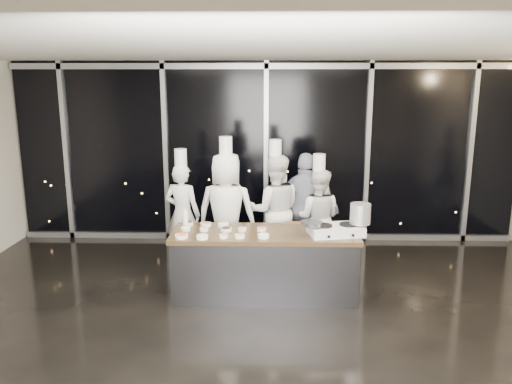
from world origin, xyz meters
TOP-DOWN VIEW (x-y plane):
  - ground at (0.00, 0.00)m, footprint 9.00×9.00m
  - room_shell at (0.18, 0.00)m, footprint 9.02×7.02m
  - window_wall at (0.00, 3.43)m, footprint 8.90×0.11m
  - demo_counter at (0.00, 0.90)m, footprint 2.46×0.86m
  - stove at (0.92, 0.80)m, footprint 0.75×0.53m
  - frying_pan at (0.60, 0.75)m, footprint 0.51×0.33m
  - stock_pot at (1.24, 0.84)m, footprint 0.31×0.31m
  - prep_bowls at (-0.62, 0.85)m, footprint 1.20×0.73m
  - squeeze_bottle at (-1.09, 1.10)m, footprint 0.07×0.07m
  - chef_far_left at (-1.30, 2.09)m, footprint 0.67×0.54m
  - chef_left at (-0.58, 1.79)m, footprint 0.97×0.70m
  - chef_center at (0.15, 2.09)m, footprint 0.88×0.70m
  - guest at (0.64, 2.21)m, footprint 1.12×0.71m
  - chef_right at (0.82, 2.09)m, footprint 0.87×0.74m

SIDE VIEW (x-z plane):
  - ground at x=0.00m, z-range 0.00..0.00m
  - demo_counter at x=0.00m, z-range 0.00..0.90m
  - chef_right at x=0.82m, z-range -0.10..1.67m
  - chef_far_left at x=-1.30m, z-range -0.09..1.75m
  - guest at x=0.64m, z-range 0.00..1.77m
  - chef_center at x=0.15m, z-range -0.11..1.88m
  - prep_bowls at x=-0.62m, z-range 0.90..0.95m
  - chef_left at x=-0.58m, z-range -0.11..1.96m
  - stove at x=0.92m, z-range 0.89..1.03m
  - squeeze_bottle at x=-1.09m, z-range 0.89..1.15m
  - frying_pan at x=0.60m, z-range 1.04..1.09m
  - stock_pot at x=1.24m, z-range 1.04..1.30m
  - window_wall at x=0.00m, z-range 0.00..3.20m
  - room_shell at x=0.18m, z-range 0.64..3.85m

